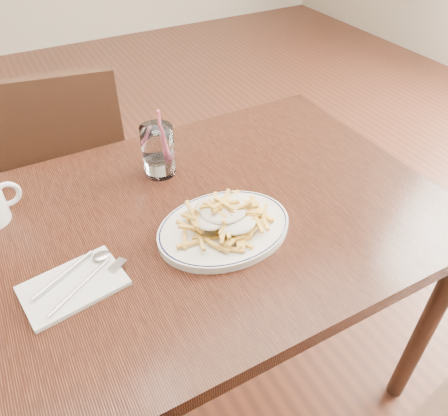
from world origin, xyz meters
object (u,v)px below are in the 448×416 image
water_glass (159,153)px  chair_far (69,168)px  table (195,239)px  fries_plate (224,228)px  loaded_fries (224,214)px

water_glass → chair_far: bearing=109.0°
table → chair_far: (-0.18, 0.71, -0.16)m
fries_plate → water_glass: (-0.04, 0.28, 0.05)m
table → fries_plate: bearing=-67.5°
table → loaded_fries: size_ratio=5.24×
table → loaded_fries: loaded_fries is taller
chair_far → loaded_fries: 0.87m
loaded_fries → chair_far: bearing=105.0°
table → water_glass: (-0.00, 0.20, 0.14)m
chair_far → water_glass: 0.62m
table → chair_far: size_ratio=1.33×
chair_far → table: bearing=-76.0°
fries_plate → water_glass: bearing=97.5°
fries_plate → water_glass: water_glass is taller
chair_far → loaded_fries: bearing=-75.0°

